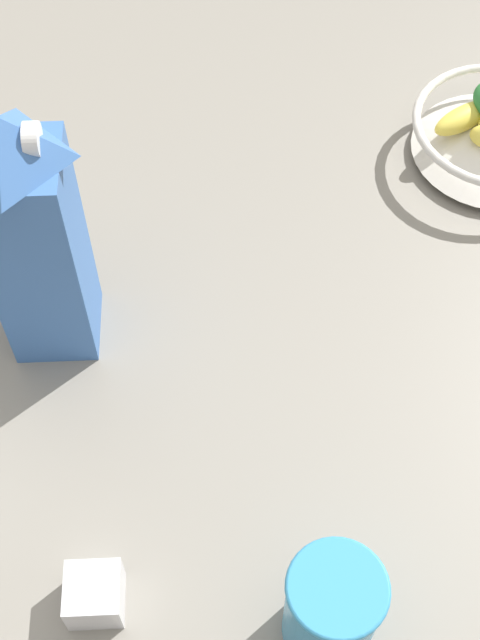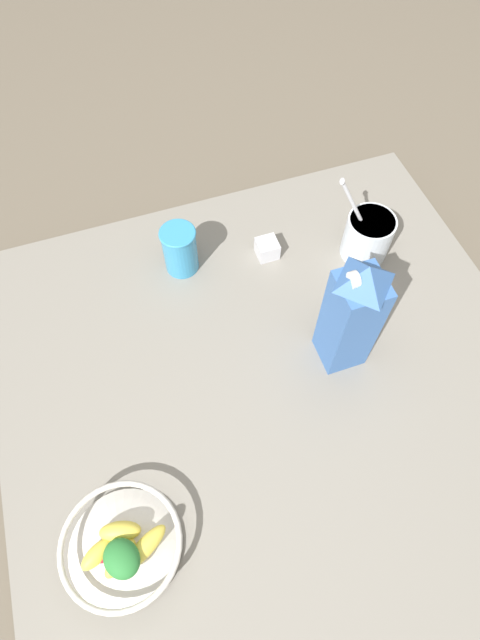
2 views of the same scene
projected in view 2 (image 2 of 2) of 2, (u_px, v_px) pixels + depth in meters
The scene contains 7 objects.
ground_plane at pixel (277, 400), 1.00m from camera, with size 6.00×6.00×0.00m, color #665B4C.
countertop at pixel (278, 396), 0.98m from camera, with size 1.05×1.05×0.05m.
fruit_bowl at pixel (123, 546), 0.79m from camera, with size 0.20×0.20×0.08m.
milk_carton at pixel (352, 315), 0.88m from camera, with size 0.08×0.08×0.29m.
yogurt_tub at pixel (368, 235), 1.08m from camera, with size 0.10×0.14×0.21m.
drinking_cup at pixel (180, 249), 1.06m from camera, with size 0.08×0.08×0.11m.
spice_jar at pixel (267, 249), 1.11m from camera, with size 0.05×0.05×0.04m.
Camera 2 is at (0.32, -0.19, 0.94)m, focal length 28.00 mm.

